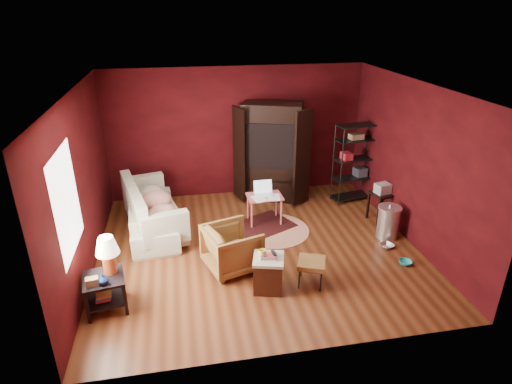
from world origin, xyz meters
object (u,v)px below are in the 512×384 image
side_table (106,267)px  hamper (268,273)px  laptop_desk (264,198)px  tv_armoire (272,150)px  sofa (152,211)px  wire_shelving (354,160)px  armchair (232,246)px

side_table → hamper: (2.29, -0.04, -0.36)m
laptop_desk → tv_armoire: 1.33m
sofa → wire_shelving: size_ratio=1.24×
sofa → tv_armoire: tv_armoire is taller
sofa → hamper: (1.76, -2.18, -0.13)m
hamper → armchair: bearing=125.2°
armchair → hamper: armchair is taller
sofa → laptop_desk: 2.13m
sofa → wire_shelving: bearing=-86.3°
side_table → tv_armoire: bearing=46.4°
tv_armoire → sofa: bearing=-137.1°
side_table → hamper: side_table is taller
hamper → laptop_desk: size_ratio=0.76×
laptop_desk → tv_armoire: size_ratio=0.39×
side_table → hamper: size_ratio=1.72×
laptop_desk → wire_shelving: (2.08, 0.68, 0.42)m
armchair → hamper: size_ratio=1.30×
sofa → laptop_desk: (2.13, -0.06, 0.10)m
armchair → laptop_desk: laptop_desk is taller
armchair → side_table: bearing=91.2°
wire_shelving → laptop_desk: bearing=-171.4°
side_table → laptop_desk: (2.66, 2.08, -0.14)m
hamper → tv_armoire: 3.43m
armchair → tv_armoire: (1.22, 2.60, 0.69)m
sofa → laptop_desk: laptop_desk is taller
armchair → sofa: bearing=23.2°
laptop_desk → side_table: bearing=-143.4°
sofa → side_table: bearing=161.3°
armchair → side_table: (-1.83, -0.61, 0.24)m
tv_armoire → armchair: bearing=-95.2°
hamper → laptop_desk: (0.37, 2.11, 0.23)m
hamper → laptop_desk: 2.16m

